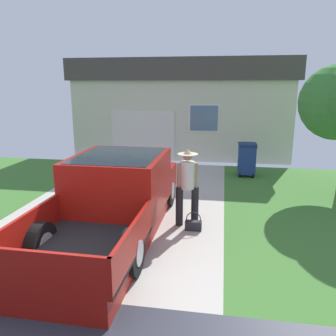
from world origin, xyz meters
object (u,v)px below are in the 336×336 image
Objects in this scene: handbag at (193,225)px; wheeled_trash_bin at (247,158)px; pickup_truck at (118,196)px; person_with_hat at (187,184)px; house_with_garage at (187,105)px.

wheeled_trash_bin is at bearing 73.95° from handbag.
person_with_hat reaches higher than pickup_truck.
house_with_garage is at bearing -95.76° from person_with_hat.
person_with_hat is 4.90m from wheeled_trash_bin.
person_with_hat is at bearing -108.89° from wheeled_trash_bin.
house_with_garage reaches higher than wheeled_trash_bin.
pickup_truck is 1.77m from handbag.
handbag is 0.37× the size of wheeled_trash_bin.
person_with_hat is 10.05m from house_with_garage.
handbag is 5.12m from wheeled_trash_bin.
pickup_truck reaches higher than handbag.
pickup_truck is 5.88m from wheeled_trash_bin.
handbag is (0.17, -0.27, -0.83)m from person_with_hat.
person_with_hat is (1.49, 0.39, 0.22)m from pickup_truck.
pickup_truck is at bearing -176.01° from handbag.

